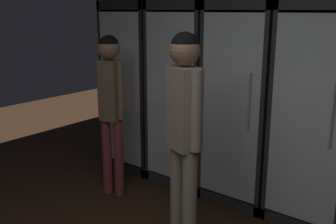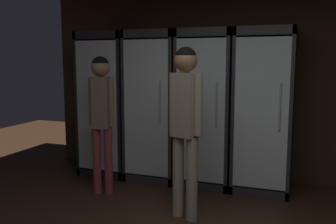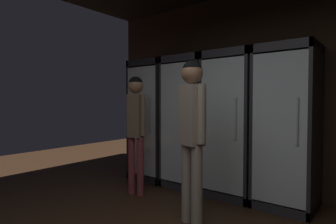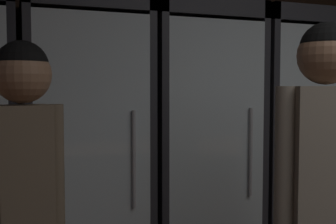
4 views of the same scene
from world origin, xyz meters
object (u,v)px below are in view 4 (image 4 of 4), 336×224
(cooler_left, at_px, (83,169))
(shopper_far, at_px, (25,198))
(cooler_center, at_px, (191,162))
(cooler_right, at_px, (282,157))
(shopper_near, at_px, (323,187))

(cooler_left, xyz_separation_m, shopper_far, (-0.34, -0.84, 0.07))
(cooler_left, distance_m, cooler_center, 0.68)
(cooler_center, bearing_deg, cooler_right, -0.04)
(cooler_center, bearing_deg, shopper_far, -140.76)
(cooler_left, bearing_deg, cooler_right, 0.03)
(cooler_center, height_order, shopper_near, cooler_center)
(cooler_left, distance_m, cooler_right, 1.37)
(shopper_far, bearing_deg, shopper_near, -15.37)
(cooler_right, height_order, shopper_near, cooler_right)
(shopper_far, bearing_deg, cooler_center, 39.24)
(shopper_near, height_order, shopper_far, shopper_near)
(cooler_right, xyz_separation_m, shopper_near, (-0.62, -1.14, 0.10))
(cooler_left, bearing_deg, shopper_far, -112.18)
(cooler_right, relative_size, shopper_near, 1.15)
(shopper_near, xyz_separation_m, shopper_far, (-1.09, 0.30, -0.02))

